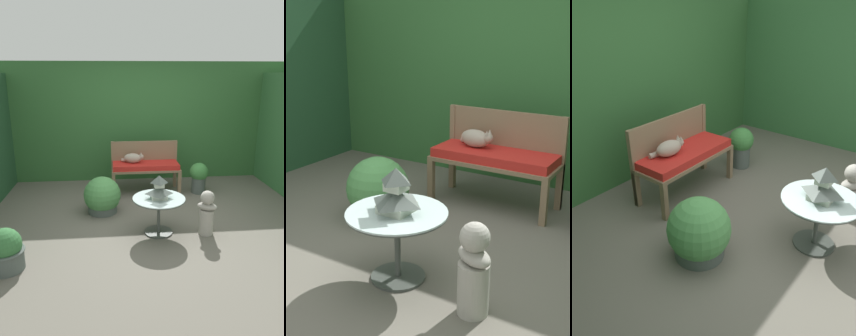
# 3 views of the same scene
# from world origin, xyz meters

# --- Properties ---
(ground) EXTENTS (30.00, 30.00, 0.00)m
(ground) POSITION_xyz_m (0.00, 0.00, 0.00)
(ground) COLOR #666056
(foliage_hedge_back) EXTENTS (6.40, 0.76, 2.37)m
(foliage_hedge_back) POSITION_xyz_m (0.00, 2.41, 1.18)
(foliage_hedge_back) COLOR #336633
(foliage_hedge_back) RESTS_ON ground
(garden_bench) EXTENTS (1.25, 0.50, 0.56)m
(garden_bench) POSITION_xyz_m (0.05, 1.25, 0.47)
(garden_bench) COLOR #7F664C
(garden_bench) RESTS_ON ground
(bench_backrest) EXTENTS (1.25, 0.06, 0.92)m
(bench_backrest) POSITION_xyz_m (0.05, 1.48, 0.66)
(bench_backrest) COLOR #7F664C
(bench_backrest) RESTS_ON ground
(cat) EXTENTS (0.41, 0.25, 0.20)m
(cat) POSITION_xyz_m (-0.18, 1.29, 0.65)
(cat) COLOR #A89989
(cat) RESTS_ON garden_bench
(patio_table) EXTENTS (0.72, 0.72, 0.52)m
(patio_table) POSITION_xyz_m (0.05, -0.40, 0.41)
(patio_table) COLOR #424742
(patio_table) RESTS_ON ground
(pagoda_birdhouse) EXTENTS (0.29, 0.29, 0.32)m
(pagoda_birdhouse) POSITION_xyz_m (0.05, -0.40, 0.66)
(pagoda_birdhouse) COLOR #B2BCA8
(pagoda_birdhouse) RESTS_ON patio_table
(garden_bust) EXTENTS (0.31, 0.26, 0.63)m
(garden_bust) POSITION_xyz_m (0.70, -0.49, 0.31)
(garden_bust) COLOR #A39E93
(garden_bust) RESTS_ON ground
(potted_plant_table_near) EXTENTS (0.59, 0.59, 0.59)m
(potted_plant_table_near) POSITION_xyz_m (-0.74, 0.39, 0.26)
(potted_plant_table_near) COLOR #4C5651
(potted_plant_table_near) RESTS_ON ground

